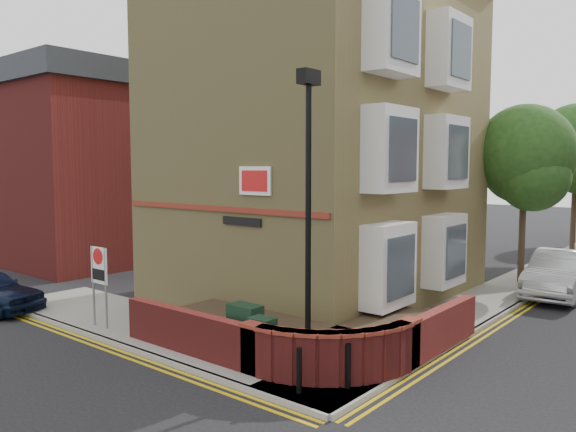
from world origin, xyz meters
The scene contains 19 objects.
ground centered at (0.00, 0.00, 0.00)m, with size 120.00×120.00×0.00m, color black.
pavement_corner centered at (-3.50, 1.50, 0.06)m, with size 13.00×3.00×0.12m, color gray.
pavement_main centered at (2.00, 16.00, 0.06)m, with size 2.00×32.00×0.12m, color gray.
kerb_side centered at (-3.50, 0.00, 0.06)m, with size 13.00×0.15×0.12m, color gray.
kerb_main_near centered at (3.00, 16.00, 0.06)m, with size 0.15×32.00×0.12m, color gray.
yellow_lines_side centered at (-3.50, -0.25, 0.01)m, with size 13.00×0.28×0.01m, color gold.
yellow_lines_main centered at (3.25, 16.00, 0.01)m, with size 0.28×32.00×0.01m, color gold.
corner_building centered at (-2.84, 8.00, 6.23)m, with size 8.95×10.40×13.60m.
garden_wall centered at (0.00, 2.50, 0.00)m, with size 6.80×6.00×1.20m, color maroon, non-canonical shape.
lamppost centered at (1.60, 1.20, 3.34)m, with size 0.25×0.50×6.30m.
utility_cabinet_large centered at (-0.30, 1.30, 0.72)m, with size 0.80×0.45×1.20m, color black.
utility_cabinet_small centered at (0.50, 1.00, 0.67)m, with size 0.55×0.40×1.10m, color black.
bollard_near centered at (2.00, 0.40, 0.57)m, with size 0.11×0.11×0.90m, color black.
bollard_far centered at (2.60, 1.20, 0.57)m, with size 0.11×0.11×0.90m, color black.
zone_sign centered at (-5.00, 0.50, 1.64)m, with size 0.72×0.07×2.20m.
side_building centered at (-15.00, 8.00, 4.55)m, with size 6.40×10.40×9.00m.
tree_near centered at (2.00, 14.05, 4.70)m, with size 3.64×3.65×6.70m.
tree_mid centered at (2.00, 22.05, 5.20)m, with size 4.03×4.03×7.42m.
silver_car_near centered at (3.60, 12.99, 0.78)m, with size 1.66×4.76×1.57m, color #B9BEC2.
Camera 1 is at (8.50, -7.86, 4.48)m, focal length 35.00 mm.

